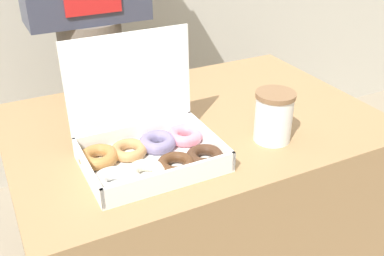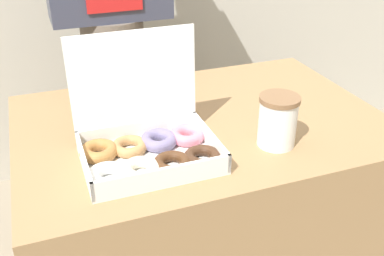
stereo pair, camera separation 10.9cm
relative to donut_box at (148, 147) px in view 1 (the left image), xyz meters
name	(u,v)px [view 1 (the left image)]	position (x,y,z in m)	size (l,w,h in m)	color
table	(194,219)	(0.20, 0.14, -0.41)	(1.03, 0.71, 0.74)	#99754C
donut_box	(148,147)	(0.00, 0.00, 0.00)	(0.36, 0.25, 0.29)	white
coffee_cup	(274,116)	(0.33, -0.05, 0.03)	(0.10, 0.10, 0.13)	white
person_customer	(87,15)	(0.07, 0.74, 0.14)	(0.43, 0.24, 1.68)	#665B51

